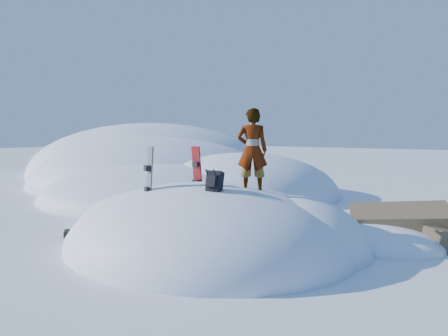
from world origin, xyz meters
The scene contains 9 objects.
ground centered at (0.00, 0.00, 0.00)m, with size 120.00×120.00×0.00m, color white.
snow_mound centered at (-0.17, 0.24, 0.00)m, with size 8.00×6.00×3.00m.
snow_ridge centered at (-10.43, 9.85, 0.00)m, with size 21.50×18.50×6.40m.
rock_outcrop centered at (3.72, 3.01, 0.01)m, with size 4.68×4.41×1.68m.
snowboard_red centered at (-0.82, 0.74, 1.58)m, with size 0.31×0.24×1.52m.
snowboard_dark centered at (-1.00, -0.84, 1.56)m, with size 0.33×0.30×1.64m.
backpack centered at (0.60, -0.52, 1.64)m, with size 0.36×0.42×0.52m.
gear_pile centered at (-3.33, -1.00, 0.10)m, with size 0.80×0.71×0.21m.
person centered at (1.01, 0.37, 2.28)m, with size 0.68×0.45×1.87m, color slate.
Camera 1 is at (5.89, -8.10, 2.72)m, focal length 35.00 mm.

